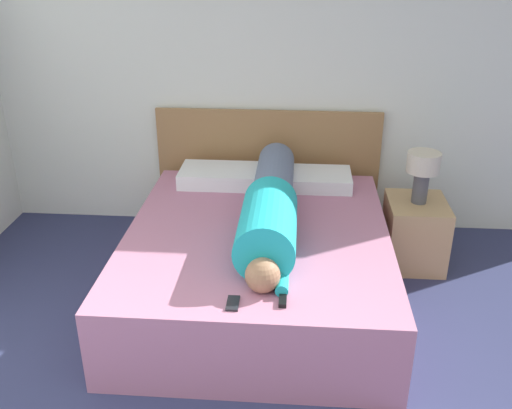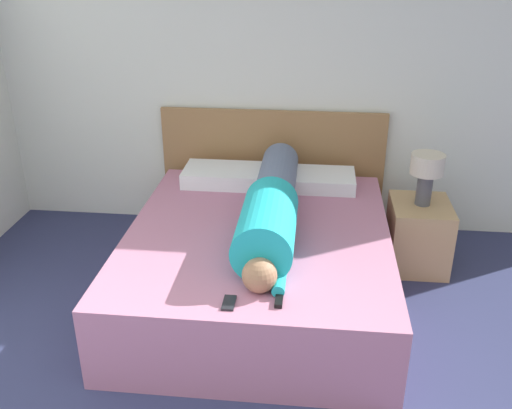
{
  "view_description": "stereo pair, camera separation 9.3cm",
  "coord_description": "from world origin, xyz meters",
  "px_view_note": "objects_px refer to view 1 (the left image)",
  "views": [
    {
      "loc": [
        0.23,
        -1.06,
        2.2
      ],
      "look_at": [
        -0.01,
        2.07,
        0.76
      ],
      "focal_mm": 40.0,
      "sensor_mm": 36.0,
      "label": 1
    },
    {
      "loc": [
        0.32,
        -1.05,
        2.2
      ],
      "look_at": [
        -0.01,
        2.07,
        0.76
      ],
      "focal_mm": 40.0,
      "sensor_mm": 36.0,
      "label": 2
    }
  ],
  "objects_px": {
    "bed": "(258,263)",
    "table_lamp": "(423,169)",
    "person_lying": "(270,207)",
    "cell_phone": "(233,303)",
    "tv_remote": "(283,298)",
    "pillow_near_headboard": "(220,176)",
    "nightstand": "(414,233)",
    "pillow_second": "(313,179)"
  },
  "relations": [
    {
      "from": "bed",
      "to": "table_lamp",
      "type": "distance_m",
      "value": 1.34
    },
    {
      "from": "bed",
      "to": "person_lying",
      "type": "distance_m",
      "value": 0.42
    },
    {
      "from": "table_lamp",
      "to": "cell_phone",
      "type": "relative_size",
      "value": 2.91
    },
    {
      "from": "bed",
      "to": "tv_remote",
      "type": "xyz_separation_m",
      "value": [
        0.19,
        -0.79,
        0.26
      ]
    },
    {
      "from": "person_lying",
      "to": "cell_phone",
      "type": "bearing_deg",
      "value": -99.45
    },
    {
      "from": "bed",
      "to": "person_lying",
      "type": "bearing_deg",
      "value": 18.61
    },
    {
      "from": "person_lying",
      "to": "pillow_near_headboard",
      "type": "bearing_deg",
      "value": 119.96
    },
    {
      "from": "bed",
      "to": "tv_remote",
      "type": "height_order",
      "value": "tv_remote"
    },
    {
      "from": "bed",
      "to": "cell_phone",
      "type": "bearing_deg",
      "value": -94.47
    },
    {
      "from": "person_lying",
      "to": "tv_remote",
      "type": "bearing_deg",
      "value": -82.24
    },
    {
      "from": "nightstand",
      "to": "pillow_near_headboard",
      "type": "xyz_separation_m",
      "value": [
        -1.47,
        0.23,
        0.32
      ]
    },
    {
      "from": "nightstand",
      "to": "pillow_near_headboard",
      "type": "bearing_deg",
      "value": 171.19
    },
    {
      "from": "bed",
      "to": "pillow_second",
      "type": "xyz_separation_m",
      "value": [
        0.36,
        0.77,
        0.31
      ]
    },
    {
      "from": "table_lamp",
      "to": "tv_remote",
      "type": "xyz_separation_m",
      "value": [
        -0.93,
        -1.33,
        -0.24
      ]
    },
    {
      "from": "person_lying",
      "to": "pillow_second",
      "type": "height_order",
      "value": "person_lying"
    },
    {
      "from": "tv_remote",
      "to": "cell_phone",
      "type": "distance_m",
      "value": 0.26
    },
    {
      "from": "person_lying",
      "to": "tv_remote",
      "type": "height_order",
      "value": "person_lying"
    },
    {
      "from": "pillow_near_headboard",
      "to": "tv_remote",
      "type": "xyz_separation_m",
      "value": [
        0.54,
        -1.56,
        -0.05
      ]
    },
    {
      "from": "table_lamp",
      "to": "cell_phone",
      "type": "height_order",
      "value": "table_lamp"
    },
    {
      "from": "tv_remote",
      "to": "cell_phone",
      "type": "relative_size",
      "value": 1.15
    },
    {
      "from": "pillow_second",
      "to": "bed",
      "type": "bearing_deg",
      "value": -115.28
    },
    {
      "from": "person_lying",
      "to": "pillow_near_headboard",
      "type": "distance_m",
      "value": 0.86
    },
    {
      "from": "bed",
      "to": "table_lamp",
      "type": "bearing_deg",
      "value": 25.75
    },
    {
      "from": "pillow_near_headboard",
      "to": "tv_remote",
      "type": "relative_size",
      "value": 4.05
    },
    {
      "from": "bed",
      "to": "pillow_second",
      "type": "relative_size",
      "value": 3.46
    },
    {
      "from": "tv_remote",
      "to": "person_lying",
      "type": "bearing_deg",
      "value": 97.76
    },
    {
      "from": "nightstand",
      "to": "cell_phone",
      "type": "relative_size",
      "value": 3.82
    },
    {
      "from": "person_lying",
      "to": "tv_remote",
      "type": "xyz_separation_m",
      "value": [
        0.11,
        -0.81,
        -0.14
      ]
    },
    {
      "from": "pillow_near_headboard",
      "to": "tv_remote",
      "type": "bearing_deg",
      "value": -70.87
    },
    {
      "from": "pillow_near_headboard",
      "to": "bed",
      "type": "bearing_deg",
      "value": -65.57
    },
    {
      "from": "pillow_near_headboard",
      "to": "pillow_second",
      "type": "bearing_deg",
      "value": -0.0
    },
    {
      "from": "nightstand",
      "to": "tv_remote",
      "type": "xyz_separation_m",
      "value": [
        -0.93,
        -1.33,
        0.27
      ]
    },
    {
      "from": "tv_remote",
      "to": "cell_phone",
      "type": "xyz_separation_m",
      "value": [
        -0.26,
        -0.06,
        -0.01
      ]
    },
    {
      "from": "bed",
      "to": "person_lying",
      "type": "relative_size",
      "value": 1.14
    },
    {
      "from": "person_lying",
      "to": "pillow_second",
      "type": "relative_size",
      "value": 3.03
    },
    {
      "from": "bed",
      "to": "person_lying",
      "type": "height_order",
      "value": "person_lying"
    },
    {
      "from": "nightstand",
      "to": "pillow_second",
      "type": "height_order",
      "value": "pillow_second"
    },
    {
      "from": "pillow_second",
      "to": "pillow_near_headboard",
      "type": "bearing_deg",
      "value": 180.0
    },
    {
      "from": "table_lamp",
      "to": "pillow_second",
      "type": "relative_size",
      "value": 0.66
    },
    {
      "from": "table_lamp",
      "to": "nightstand",
      "type": "bearing_deg",
      "value": 0.0
    },
    {
      "from": "person_lying",
      "to": "tv_remote",
      "type": "relative_size",
      "value": 11.66
    },
    {
      "from": "nightstand",
      "to": "table_lamp",
      "type": "height_order",
      "value": "table_lamp"
    }
  ]
}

